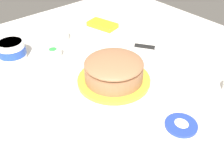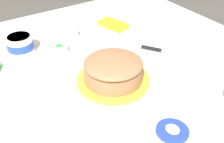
% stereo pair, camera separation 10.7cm
% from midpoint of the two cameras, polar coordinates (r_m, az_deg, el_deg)
% --- Properties ---
extents(ground_plane, '(1.54, 1.54, 0.00)m').
position_cam_midpoint_polar(ground_plane, '(1.10, 2.65, -1.29)').
color(ground_plane, silver).
extents(frosted_cake, '(0.29, 0.29, 0.11)m').
position_cam_midpoint_polar(frosted_cake, '(1.05, 3.19, -0.10)').
color(frosted_cake, gold).
rests_on(frosted_cake, ground_plane).
extents(frosting_tub, '(0.12, 0.12, 0.08)m').
position_cam_midpoint_polar(frosting_tub, '(1.30, -16.30, 5.47)').
color(frosting_tub, white).
rests_on(frosting_tub, ground_plane).
extents(frosting_tub_lid, '(0.10, 0.10, 0.02)m').
position_cam_midpoint_polar(frosting_tub_lid, '(0.91, 15.96, -11.77)').
color(frosting_tub_lid, '#233DAD').
rests_on(frosting_tub_lid, ground_plane).
extents(spreading_knife, '(0.21, 0.15, 0.01)m').
position_cam_midpoint_polar(spreading_knife, '(1.29, 12.60, 4.16)').
color(spreading_knife, silver).
rests_on(spreading_knife, ground_plane).
extents(sprinkle_bowl_rainbow, '(0.10, 0.10, 0.04)m').
position_cam_midpoint_polar(sprinkle_bowl_rainbow, '(1.40, -6.81, 7.90)').
color(sprinkle_bowl_rainbow, white).
rests_on(sprinkle_bowl_rainbow, ground_plane).
extents(sprinkle_bowl_green, '(0.08, 0.08, 0.03)m').
position_cam_midpoint_polar(sprinkle_bowl_green, '(1.27, -8.47, 4.67)').
color(sprinkle_bowl_green, white).
rests_on(sprinkle_bowl_green, ground_plane).
extents(sprinkle_bowl_yellow, '(0.09, 0.09, 0.04)m').
position_cam_midpoint_polar(sprinkle_bowl_yellow, '(1.52, 9.37, 10.02)').
color(sprinkle_bowl_yellow, white).
rests_on(sprinkle_bowl_yellow, ground_plane).
extents(candy_box_lower, '(0.17, 0.12, 0.02)m').
position_cam_midpoint_polar(candy_box_lower, '(1.49, 2.33, 9.65)').
color(candy_box_lower, yellow).
rests_on(candy_box_lower, ground_plane).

